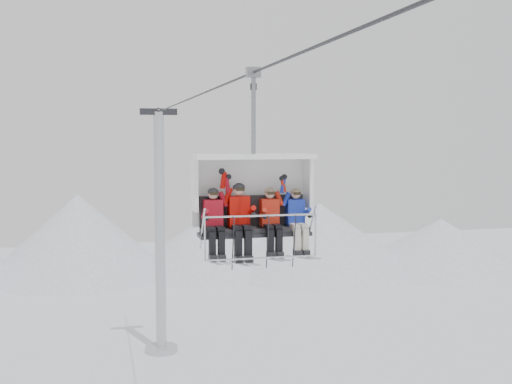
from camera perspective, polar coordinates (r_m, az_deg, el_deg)
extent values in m
cone|color=silver|center=(57.76, -15.51, -3.67)|extent=(16.00, 16.00, 7.00)
cone|color=silver|center=(57.64, -4.48, -4.53)|extent=(14.00, 14.00, 5.00)
cone|color=silver|center=(58.12, 5.64, -3.96)|extent=(18.00, 18.00, 6.00)
cone|color=silver|center=(61.02, 16.09, -4.42)|extent=(16.00, 16.00, 4.50)
cone|color=silver|center=(61.81, 0.57, -4.11)|extent=(12.00, 12.00, 4.50)
cylinder|color=#B1B3B9|center=(35.65, -8.53, -3.67)|extent=(0.56, 0.56, 13.30)
cylinder|color=#B1B3B9|center=(37.18, -8.40, -13.63)|extent=(1.80, 1.80, 0.30)
cube|color=#2A292E|center=(35.29, -8.67, 7.07)|extent=(2.00, 0.35, 0.35)
cylinder|color=#2A292E|center=(13.57, 0.00, 10.68)|extent=(0.06, 50.00, 0.06)
cube|color=black|center=(13.77, -0.12, -3.38)|extent=(2.31, 0.55, 0.10)
cube|color=black|center=(13.97, -0.38, -1.67)|extent=(2.31, 0.10, 0.67)
cube|color=#2A292E|center=(13.78, -0.12, -3.75)|extent=(2.41, 0.60, 0.08)
cube|color=white|center=(14.14, -0.59, 0.12)|extent=(2.57, 0.10, 1.53)
cube|color=white|center=(13.71, -0.21, 3.18)|extent=(2.57, 0.90, 0.10)
cylinder|color=silver|center=(13.19, 0.44, -2.13)|extent=(2.35, 0.04, 0.04)
cylinder|color=silver|center=(13.26, 0.52, -5.90)|extent=(2.35, 0.04, 0.04)
cylinder|color=gray|center=(13.73, -0.23, 6.89)|extent=(0.10, 0.10, 1.78)
cube|color=gray|center=(13.79, -0.23, 10.59)|extent=(0.30, 0.18, 0.22)
cube|color=#A50E1D|center=(13.57, -3.85, -1.93)|extent=(0.40, 0.27, 0.59)
sphere|color=tan|center=(13.49, -3.83, -0.19)|extent=(0.22, 0.22, 0.22)
cube|color=black|center=(13.21, -3.91, -4.57)|extent=(0.13, 0.15, 0.47)
cube|color=black|center=(13.24, -3.10, -4.54)|extent=(0.13, 0.15, 0.47)
cube|color=#B7B9C1|center=(13.18, -3.83, -6.26)|extent=(0.09, 1.69, 0.26)
cube|color=#B7B9C1|center=(13.21, -3.01, -6.23)|extent=(0.09, 1.69, 0.26)
cube|color=#BA0C05|center=(13.68, -1.56, -1.72)|extent=(0.44, 0.29, 0.65)
sphere|color=tan|center=(13.59, -1.53, 0.19)|extent=(0.24, 0.24, 0.24)
cube|color=black|center=(13.32, -1.59, -4.59)|extent=(0.15, 0.15, 0.52)
cube|color=black|center=(13.36, -0.71, -4.56)|extent=(0.15, 0.15, 0.52)
cube|color=#B7B9C1|center=(13.29, -1.49, -6.37)|extent=(0.10, 1.69, 0.26)
cube|color=#B7B9C1|center=(13.34, -0.61, -6.33)|extent=(0.10, 1.69, 0.26)
cube|color=red|center=(13.84, 1.19, -1.81)|extent=(0.39, 0.26, 0.58)
sphere|color=tan|center=(13.76, 1.24, -0.13)|extent=(0.21, 0.21, 0.21)
cube|color=black|center=(13.47, 1.29, -4.35)|extent=(0.13, 0.15, 0.47)
cube|color=black|center=(13.52, 2.05, -4.32)|extent=(0.13, 0.15, 0.47)
cube|color=#B7B9C1|center=(13.44, 1.40, -5.99)|extent=(0.09, 1.69, 0.26)
cube|color=#B7B9C1|center=(13.49, 2.17, -5.95)|extent=(0.09, 1.69, 0.26)
cube|color=#1930AA|center=(14.00, 3.49, -1.78)|extent=(0.38, 0.25, 0.56)
sphere|color=tan|center=(13.93, 3.55, -0.18)|extent=(0.21, 0.21, 0.21)
cube|color=beige|center=(13.64, 3.67, -4.22)|extent=(0.13, 0.15, 0.45)
cube|color=beige|center=(13.69, 4.39, -4.19)|extent=(0.13, 0.15, 0.45)
cube|color=#B7B9C1|center=(13.60, 3.79, -5.80)|extent=(0.09, 1.69, 0.26)
cube|color=#B7B9C1|center=(13.66, 4.51, -5.77)|extent=(0.09, 1.69, 0.26)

